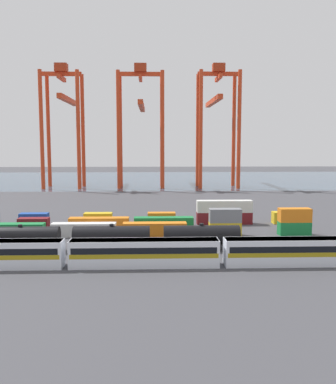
# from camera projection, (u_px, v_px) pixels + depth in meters

# --- Properties ---
(ground_plane) EXTENTS (420.00, 420.00, 0.00)m
(ground_plane) POSITION_uv_depth(u_px,v_px,m) (112.00, 205.00, 123.04)
(ground_plane) COLOR #424247
(harbour_water) EXTENTS (400.00, 110.00, 0.01)m
(harbour_water) POSITION_uv_depth(u_px,v_px,m) (129.00, 179.00, 212.46)
(harbour_water) COLOR #384C60
(harbour_water) RESTS_ON ground_plane
(passenger_train) EXTENTS (65.61, 3.14, 3.90)m
(passenger_train) POSITION_uv_depth(u_px,v_px,m) (144.00, 252.00, 60.61)
(passenger_train) COLOR silver
(passenger_train) RESTS_ON ground_plane
(freight_tank_row) EXTENTS (56.88, 3.01, 4.47)m
(freight_tank_row) POSITION_uv_depth(u_px,v_px,m) (66.00, 238.00, 69.28)
(freight_tank_row) COLOR #232326
(freight_tank_row) RESTS_ON ground_plane
(shipping_container_2) EXTENTS (12.10, 2.44, 2.60)m
(shipping_container_2) POSITION_uv_depth(u_px,v_px,m) (12.00, 230.00, 79.85)
(shipping_container_2) COLOR #197538
(shipping_container_2) RESTS_ON ground_plane
(shipping_container_3) EXTENTS (12.10, 2.44, 2.60)m
(shipping_container_3) POSITION_uv_depth(u_px,v_px,m) (84.00, 230.00, 80.33)
(shipping_container_3) COLOR silver
(shipping_container_3) RESTS_ON ground_plane
(shipping_container_4) EXTENTS (12.10, 2.44, 2.60)m
(shipping_container_4) POSITION_uv_depth(u_px,v_px,m) (155.00, 229.00, 80.80)
(shipping_container_4) COLOR orange
(shipping_container_4) RESTS_ON ground_plane
(shipping_container_5) EXTENTS (6.04, 2.44, 2.60)m
(shipping_container_5) POSITION_uv_depth(u_px,v_px,m) (225.00, 229.00, 81.27)
(shipping_container_5) COLOR gold
(shipping_container_5) RESTS_ON ground_plane
(shipping_container_6) EXTENTS (6.04, 2.44, 2.60)m
(shipping_container_6) POSITION_uv_depth(u_px,v_px,m) (225.00, 215.00, 80.98)
(shipping_container_6) COLOR slate
(shipping_container_6) RESTS_ON shipping_container_5
(shipping_container_7) EXTENTS (6.04, 2.44, 2.60)m
(shipping_container_7) POSITION_uv_depth(u_px,v_px,m) (294.00, 228.00, 81.75)
(shipping_container_7) COLOR #197538
(shipping_container_7) RESTS_ON ground_plane
(shipping_container_8) EXTENTS (6.04, 2.44, 2.60)m
(shipping_container_8) POSITION_uv_depth(u_px,v_px,m) (295.00, 215.00, 81.46)
(shipping_container_8) COLOR orange
(shipping_container_8) RESTS_ON shipping_container_7
(shipping_container_11) EXTENTS (6.04, 2.44, 2.60)m
(shipping_container_11) POSITION_uv_depth(u_px,v_px,m) (34.00, 224.00, 85.89)
(shipping_container_11) COLOR maroon
(shipping_container_11) RESTS_ON ground_plane
(shipping_container_12) EXTENTS (12.10, 2.44, 2.60)m
(shipping_container_12) POSITION_uv_depth(u_px,v_px,m) (99.00, 224.00, 86.35)
(shipping_container_12) COLOR orange
(shipping_container_12) RESTS_ON ground_plane
(shipping_container_13) EXTENTS (12.10, 2.44, 2.60)m
(shipping_container_13) POSITION_uv_depth(u_px,v_px,m) (164.00, 223.00, 86.82)
(shipping_container_13) COLOR #197538
(shipping_container_13) RESTS_ON ground_plane
(shipping_container_15) EXTENTS (6.04, 2.44, 2.60)m
(shipping_container_15) POSITION_uv_depth(u_px,v_px,m) (34.00, 219.00, 91.79)
(shipping_container_15) COLOR #1C4299
(shipping_container_15) RESTS_ON ground_plane
(shipping_container_16) EXTENTS (6.04, 2.44, 2.60)m
(shipping_container_16) POSITION_uv_depth(u_px,v_px,m) (98.00, 219.00, 92.27)
(shipping_container_16) COLOR gold
(shipping_container_16) RESTS_ON ground_plane
(shipping_container_17) EXTENTS (6.04, 2.44, 2.60)m
(shipping_container_17) POSITION_uv_depth(u_px,v_px,m) (162.00, 218.00, 92.76)
(shipping_container_17) COLOR orange
(shipping_container_17) RESTS_ON ground_plane
(shipping_container_18) EXTENTS (12.10, 2.44, 2.60)m
(shipping_container_18) POSITION_uv_depth(u_px,v_px,m) (224.00, 218.00, 93.25)
(shipping_container_18) COLOR maroon
(shipping_container_18) RESTS_ON ground_plane
(shipping_container_19) EXTENTS (12.10, 2.44, 2.60)m
(shipping_container_19) POSITION_uv_depth(u_px,v_px,m) (224.00, 206.00, 92.95)
(shipping_container_19) COLOR silver
(shipping_container_19) RESTS_ON shipping_container_18
(shipping_container_20) EXTENTS (6.04, 2.44, 2.60)m
(shipping_container_20) POSITION_uv_depth(u_px,v_px,m) (286.00, 218.00, 93.73)
(shipping_container_20) COLOR gold
(shipping_container_20) RESTS_ON ground_plane
(gantry_crane_west) EXTENTS (15.73, 36.21, 49.00)m
(gantry_crane_west) POSITION_uv_depth(u_px,v_px,m) (64.00, 114.00, 170.96)
(gantry_crane_west) COLOR red
(gantry_crane_west) RESTS_ON ground_plane
(gantry_crane_central) EXTENTS (18.74, 40.06, 49.12)m
(gantry_crane_central) POSITION_uv_depth(u_px,v_px,m) (141.00, 115.00, 172.73)
(gantry_crane_central) COLOR red
(gantry_crane_central) RESTS_ON ground_plane
(gantry_crane_east) EXTENTS (16.72, 39.54, 49.36)m
(gantry_crane_east) POSITION_uv_depth(u_px,v_px,m) (217.00, 114.00, 173.63)
(gantry_crane_east) COLOR red
(gantry_crane_east) RESTS_ON ground_plane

